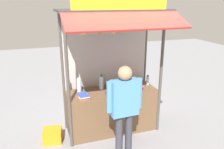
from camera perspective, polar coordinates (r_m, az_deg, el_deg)
ground_plane at (r=5.07m, az=0.00°, el=-13.67°), size 20.00×20.00×0.00m
stall_counter at (r=4.85m, az=0.00°, el=-9.09°), size 1.86×0.65×0.91m
stall_structure at (r=4.49m, az=-0.33°, el=5.89°), size 2.06×1.45×2.88m
water_bottle_front_right at (r=4.56m, az=-8.33°, el=-2.84°), size 0.09×0.09×0.31m
water_bottle_far_left at (r=4.81m, az=2.78°, el=-1.52°), size 0.09×0.09×0.31m
water_bottle_back_left at (r=4.66m, az=-11.04°, el=-2.71°), size 0.08×0.08×0.28m
water_bottle_center at (r=4.70m, az=-2.75°, el=-1.99°), size 0.09×0.09×0.31m
water_bottle_back_right at (r=5.00m, az=9.01°, el=-1.45°), size 0.06×0.06×0.23m
magazine_stack_right at (r=4.61m, az=3.05°, el=-3.83°), size 0.26×0.32×0.08m
magazine_stack_mid_right at (r=4.36m, az=-7.23°, el=-5.41°), size 0.23×0.31×0.06m
magazine_stack_mid_left at (r=4.79m, az=6.20°, el=-3.00°), size 0.24×0.32×0.09m
magazine_stack_front_left at (r=4.44m, az=0.01°, el=-4.75°), size 0.24×0.26×0.07m
banana_bunch_inner_left at (r=3.76m, az=-7.52°, el=11.07°), size 0.12×0.11×0.26m
banana_bunch_leftmost at (r=3.82m, az=-3.27°, el=11.42°), size 0.08×0.08×0.26m
banana_bunch_inner_right at (r=3.90m, az=0.52°, el=11.30°), size 0.09×0.09×0.26m
vendor_person at (r=3.87m, az=3.17°, el=-7.37°), size 0.63×0.24×1.67m
plastic_crate at (r=4.79m, az=-14.82°, el=-14.69°), size 0.41×0.41×0.25m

